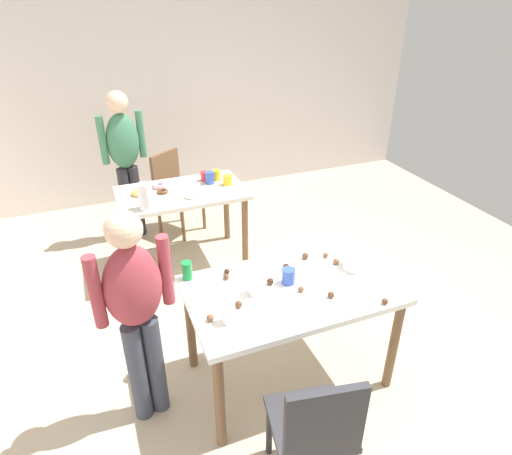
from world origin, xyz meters
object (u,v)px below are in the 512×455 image
(dining_table_far, at_px, (182,202))
(dining_table_near, at_px, (291,300))
(pitcher_far, at_px, (145,196))
(chair_far_table, at_px, (174,188))
(soda_can, at_px, (187,270))
(mixing_bowl, at_px, (356,262))
(person_girl_near, at_px, (136,306))
(person_adult_far, at_px, (125,154))
(chair_near_table, at_px, (315,428))

(dining_table_far, bearing_deg, dining_table_near, -79.89)
(dining_table_near, distance_m, pitcher_far, 1.59)
(dining_table_near, xyz_separation_m, chair_far_table, (-0.24, 2.36, -0.16))
(soda_can, bearing_deg, pitcher_far, 93.86)
(mixing_bowl, bearing_deg, chair_far_table, 107.34)
(dining_table_near, height_order, dining_table_far, same)
(soda_can, xyz_separation_m, pitcher_far, (-0.07, 1.10, 0.05))
(dining_table_far, height_order, person_girl_near, person_girl_near)
(dining_table_far, distance_m, person_girl_near, 1.76)
(mixing_bowl, bearing_deg, pitcher_far, 129.16)
(person_adult_far, height_order, mixing_bowl, person_adult_far)
(dining_table_near, distance_m, person_girl_near, 0.95)
(dining_table_near, relative_size, mixing_bowl, 7.67)
(dining_table_far, distance_m, pitcher_far, 0.48)
(dining_table_far, distance_m, soda_can, 1.39)
(chair_near_table, xyz_separation_m, chair_far_table, (-0.01, 3.13, 0.00))
(dining_table_near, relative_size, chair_near_table, 1.49)
(dining_table_far, relative_size, pitcher_far, 5.08)
(mixing_bowl, bearing_deg, dining_table_near, -175.04)
(dining_table_near, distance_m, dining_table_far, 1.71)
(mixing_bowl, relative_size, soda_can, 1.38)
(dining_table_far, xyz_separation_m, soda_can, (-0.27, -1.35, 0.17))
(person_girl_near, bearing_deg, mixing_bowl, -0.41)
(dining_table_near, bearing_deg, pitcher_far, 114.34)
(person_girl_near, bearing_deg, dining_table_near, -3.23)
(person_girl_near, xyz_separation_m, mixing_bowl, (1.41, -0.01, -0.05))
(chair_far_table, xyz_separation_m, person_girl_near, (-0.69, -2.31, 0.35))
(chair_near_table, bearing_deg, chair_far_table, 90.19)
(chair_far_table, bearing_deg, pitcher_far, -113.80)
(person_adult_far, xyz_separation_m, mixing_bowl, (1.18, -2.35, -0.13))
(person_adult_far, bearing_deg, chair_near_table, -81.68)
(chair_far_table, bearing_deg, mixing_bowl, -72.66)
(mixing_bowl, xyz_separation_m, soda_can, (-1.06, 0.29, 0.02))
(chair_near_table, xyz_separation_m, soda_can, (-0.35, 1.10, 0.31))
(soda_can, bearing_deg, dining_table_near, -29.88)
(chair_near_table, relative_size, person_girl_near, 0.61)
(person_girl_near, bearing_deg, person_adult_far, 84.23)
(dining_table_near, relative_size, person_girl_near, 0.91)
(soda_can, distance_m, pitcher_far, 1.11)
(dining_table_near, distance_m, soda_can, 0.68)
(dining_table_far, distance_m, chair_near_table, 2.45)
(chair_far_table, bearing_deg, dining_table_far, -95.04)
(dining_table_far, relative_size, soda_can, 9.35)
(pitcher_far, bearing_deg, person_adult_far, 92.49)
(person_adult_far, bearing_deg, dining_table_near, -73.88)
(person_adult_far, bearing_deg, chair_far_table, -3.22)
(dining_table_near, height_order, person_girl_near, person_girl_near)
(chair_far_table, bearing_deg, soda_can, -99.35)
(soda_can, relative_size, pitcher_far, 0.54)
(dining_table_far, bearing_deg, soda_can, -101.49)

